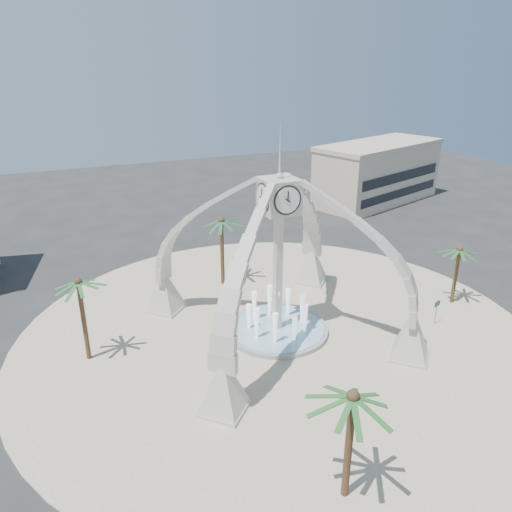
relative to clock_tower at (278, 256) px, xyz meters
name	(u,v)px	position (x,y,z in m)	size (l,w,h in m)	color
ground	(277,332)	(0.00, 0.00, -6.49)	(140.00, 140.00, 0.00)	#282828
plaza	(277,332)	(0.00, 0.00, -6.46)	(40.00, 40.00, 0.06)	beige
clock_tower	(278,256)	(0.00, 0.00, 0.00)	(17.94, 17.94, 16.30)	beige
fountain	(277,329)	(0.00, 0.00, -6.20)	(8.00, 8.00, 3.62)	#9A9A9D
building_ne	(378,172)	(30.00, 28.00, -2.18)	(21.87, 14.17, 8.60)	#BCAC93
palm_east	(460,250)	(16.31, -1.67, -1.55)	(3.94, 3.94, 5.68)	brown
palm_west	(78,283)	(-13.95, 2.12, -0.49)	(3.54, 3.54, 6.77)	brown
palm_north	(221,222)	(-0.77, 10.09, -0.28)	(4.43, 4.43, 7.05)	brown
palm_south	(353,398)	(-3.81, -15.41, -0.62)	(4.70, 4.70, 6.71)	brown
street_sign	(437,307)	(12.18, -4.09, -4.89)	(0.80, 0.24, 2.24)	slate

